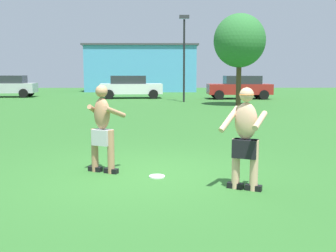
{
  "coord_description": "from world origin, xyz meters",
  "views": [
    {
      "loc": [
        0.33,
        -7.29,
        1.87
      ],
      "look_at": [
        0.43,
        -0.15,
        0.91
      ],
      "focal_mm": 43.55,
      "sensor_mm": 36.0,
      "label": 1
    }
  ],
  "objects": [
    {
      "name": "car_white_mid_lot",
      "position": [
        -1.92,
        21.46,
        0.82
      ],
      "size": [
        4.43,
        2.32,
        1.58
      ],
      "color": "white",
      "rests_on": "ground_plane"
    },
    {
      "name": "lamp_post",
      "position": [
        1.65,
        17.82,
        3.25
      ],
      "size": [
        0.6,
        0.24,
        5.23
      ],
      "color": "black",
      "rests_on": "ground_plane"
    },
    {
      "name": "outbuilding_behind_lot",
      "position": [
        -1.67,
        33.08,
        2.19
      ],
      "size": [
        10.56,
        7.15,
        4.37
      ],
      "color": "#4C9ED1",
      "rests_on": "ground_plane"
    },
    {
      "name": "tree_left_field",
      "position": [
        4.51,
        15.07,
        3.51
      ],
      "size": [
        2.8,
        2.8,
        4.97
      ],
      "color": "#4C3823",
      "rests_on": "ground_plane"
    },
    {
      "name": "player_with_cap",
      "position": [
        1.64,
        -1.01,
        0.89
      ],
      "size": [
        0.81,
        0.69,
        1.63
      ],
      "color": "black",
      "rests_on": "ground_plane"
    },
    {
      "name": "frisbee",
      "position": [
        0.23,
        -0.22,
        0.01
      ],
      "size": [
        0.28,
        0.28,
        0.03
      ],
      "primitive_type": "cylinder",
      "color": "white",
      "rests_on": "ground_plane"
    },
    {
      "name": "car_silver_far_end",
      "position": [
        -11.12,
        22.81,
        0.82
      ],
      "size": [
        4.41,
        2.26,
        1.58
      ],
      "color": "silver",
      "rests_on": "ground_plane"
    },
    {
      "name": "car_red_near_post",
      "position": [
        5.66,
        20.69,
        0.82
      ],
      "size": [
        4.32,
        2.05,
        1.58
      ],
      "color": "maroon",
      "rests_on": "ground_plane"
    },
    {
      "name": "player_in_gray",
      "position": [
        -0.77,
        0.15,
        0.85
      ],
      "size": [
        0.73,
        0.72,
        1.62
      ],
      "color": "black",
      "rests_on": "ground_plane"
    },
    {
      "name": "ground_plane",
      "position": [
        0.0,
        0.0,
        0.0
      ],
      "size": [
        80.0,
        80.0,
        0.0
      ],
      "primitive_type": "plane",
      "color": "#2D6628"
    }
  ]
}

